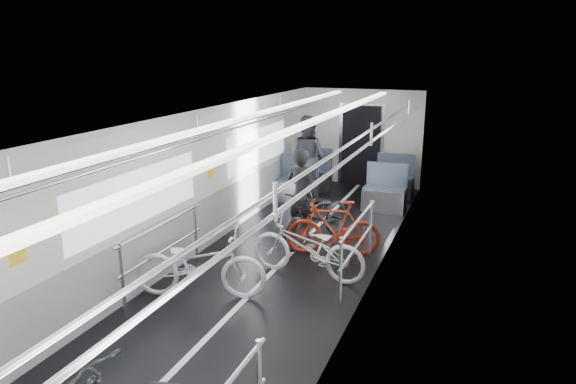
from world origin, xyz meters
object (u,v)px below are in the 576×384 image
Objects in this scene: bike_left_far at (199,264)px; person_standing at (302,194)px; bike_aisle at (317,216)px; bike_right_far at (333,228)px; person_seated at (307,158)px; bike_right_mid at (307,247)px.

person_standing is (0.53, 2.68, 0.35)m from bike_left_far.
bike_left_far is 2.76m from person_standing.
person_standing is at bearing -178.66° from bike_aisle.
person_seated reaches higher than bike_right_far.
person_standing is (-0.76, 0.56, 0.36)m from bike_right_far.
person_seated reaches higher than bike_right_mid.
bike_left_far reaches higher than bike_right_mid.
bike_right_mid is 1.72m from person_standing.
bike_right_far is at bearing 158.97° from person_standing.
person_seated is at bearing -57.67° from person_standing.
person_seated is at bearing 131.27° from bike_aisle.
person_seated is at bearing -168.34° from bike_right_far.
bike_right_mid is 0.99m from bike_right_far.
bike_left_far is at bearing 94.06° from person_standing.
person_standing is 0.87× the size of person_seated.
bike_left_far is at bearing -46.41° from bike_right_far.
bike_right_mid is at bearing -62.99° from bike_left_far.
person_seated reaches higher than bike_aisle.
bike_left_far is 5.15m from person_seated.
person_seated reaches higher than bike_left_far.
person_seated is at bearing -156.98° from bike_right_mid.
bike_right_mid is at bearing 124.87° from person_seated.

